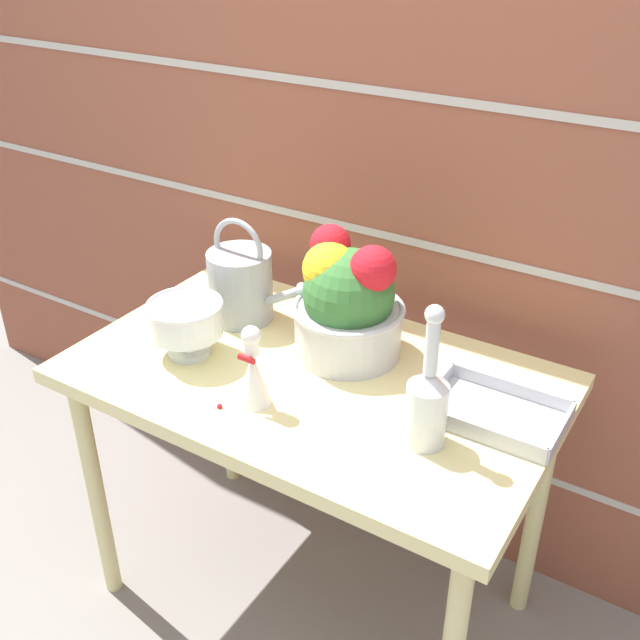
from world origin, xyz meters
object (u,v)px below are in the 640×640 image
at_px(glass_decanter, 427,401).
at_px(watering_can, 242,284).
at_px(flower_planter, 347,302).
at_px(figurine_vase, 253,373).
at_px(wire_tray, 495,414).
at_px(crystal_pedestal_bowl, 186,320).

bearing_deg(glass_decanter, watering_can, 160.95).
xyz_separation_m(flower_planter, figurine_vase, (-0.06, -0.28, -0.06)).
distance_m(watering_can, wire_tray, 0.70).
bearing_deg(watering_can, figurine_vase, -49.38).
height_order(crystal_pedestal_bowl, flower_planter, flower_planter).
distance_m(crystal_pedestal_bowl, flower_planter, 0.37).
distance_m(watering_can, glass_decanter, 0.64).
bearing_deg(flower_planter, crystal_pedestal_bowl, -146.92).
bearing_deg(watering_can, crystal_pedestal_bowl, -91.54).
height_order(watering_can, flower_planter, flower_planter).
xyz_separation_m(figurine_vase, wire_tray, (0.45, 0.22, -0.07)).
relative_size(crystal_pedestal_bowl, glass_decanter, 0.58).
xyz_separation_m(crystal_pedestal_bowl, figurine_vase, (0.25, -0.08, -0.01)).
height_order(watering_can, crystal_pedestal_bowl, watering_can).
height_order(crystal_pedestal_bowl, wire_tray, crystal_pedestal_bowl).
bearing_deg(figurine_vase, glass_decanter, 11.42).
distance_m(glass_decanter, figurine_vase, 0.37).
height_order(flower_planter, figurine_vase, flower_planter).
bearing_deg(flower_planter, figurine_vase, -102.97).
relative_size(watering_can, wire_tray, 1.09).
bearing_deg(flower_planter, glass_decanter, -34.56).
bearing_deg(watering_can, glass_decanter, -19.05).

